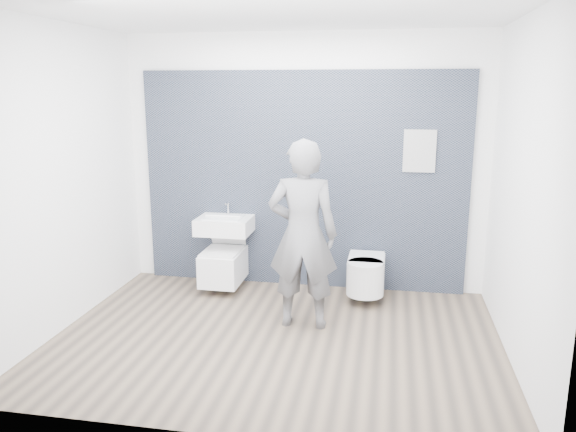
% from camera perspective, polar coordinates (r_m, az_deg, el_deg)
% --- Properties ---
extents(ground, '(4.00, 4.00, 0.00)m').
position_cam_1_polar(ground, '(5.20, -1.23, -12.28)').
color(ground, brown).
rests_on(ground, ground).
extents(room_shell, '(4.00, 4.00, 4.00)m').
position_cam_1_polar(room_shell, '(4.73, -1.33, 7.14)').
color(room_shell, white).
rests_on(room_shell, ground).
extents(tile_wall, '(3.60, 0.06, 2.40)m').
position_cam_1_polar(tile_wall, '(6.54, 1.39, -6.87)').
color(tile_wall, black).
rests_on(tile_wall, ground).
extents(washbasin, '(0.60, 0.45, 0.45)m').
position_cam_1_polar(washbasin, '(6.28, -6.48, -0.90)').
color(washbasin, white).
rests_on(washbasin, ground).
extents(toilet_square, '(0.42, 0.60, 0.76)m').
position_cam_1_polar(toilet_square, '(6.32, -6.58, -4.89)').
color(toilet_square, white).
rests_on(toilet_square, ground).
extents(toilet_rounded, '(0.39, 0.66, 0.36)m').
position_cam_1_polar(toilet_rounded, '(6.04, 7.91, -5.89)').
color(toilet_rounded, white).
rests_on(toilet_rounded, ground).
extents(info_placard, '(0.33, 0.03, 0.45)m').
position_cam_1_polar(info_placard, '(6.44, 12.49, -7.53)').
color(info_placard, silver).
rests_on(info_placard, ground).
extents(visitor, '(0.67, 0.45, 1.78)m').
position_cam_1_polar(visitor, '(5.18, 1.52, -1.92)').
color(visitor, slate).
rests_on(visitor, ground).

